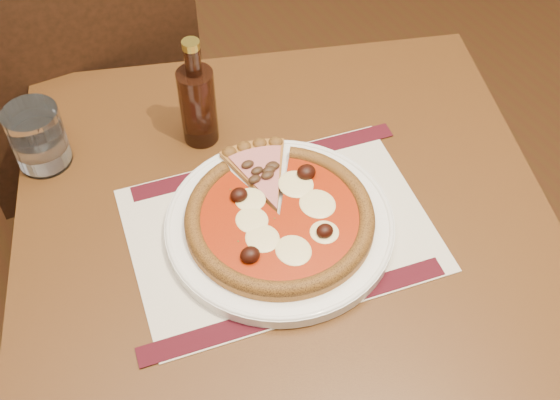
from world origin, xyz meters
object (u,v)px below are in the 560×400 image
object	(u,v)px
chair_far	(84,106)
bottle	(198,103)
table	(286,261)
plate	(280,225)
pizza	(280,217)
water_glass	(38,137)

from	to	relation	value
chair_far	bottle	bearing A→B (deg)	107.36
table	plate	world-z (taller)	plate
plate	bottle	world-z (taller)	bottle
pizza	water_glass	bearing A→B (deg)	129.49
pizza	chair_far	bearing A→B (deg)	100.88
chair_far	water_glass	world-z (taller)	chair_far
plate	bottle	size ratio (longest dim) A/B	1.73
chair_far	water_glass	distance (m)	0.43
plate	bottle	xyz separation A→B (m)	(-0.02, 0.23, 0.06)
chair_far	bottle	size ratio (longest dim) A/B	5.01
chair_far	water_glass	bearing A→B (deg)	70.03
bottle	table	bearing A→B (deg)	-81.96
plate	pizza	xyz separation A→B (m)	(-0.00, -0.00, 0.02)
table	water_glass	world-z (taller)	water_glass
plate	water_glass	size ratio (longest dim) A/B	3.23
plate	pizza	size ratio (longest dim) A/B	1.22
table	bottle	distance (m)	0.29
pizza	water_glass	xyz separation A→B (m)	(-0.25, 0.31, 0.02)
chair_far	bottle	world-z (taller)	chair_far
chair_far	plate	distance (m)	0.68
plate	bottle	bearing A→B (deg)	93.78
bottle	water_glass	bearing A→B (deg)	162.28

